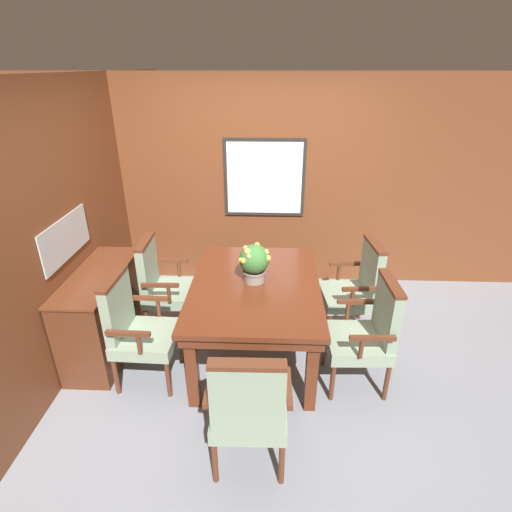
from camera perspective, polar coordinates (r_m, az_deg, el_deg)
The scene contains 11 objects.
ground_plane at distance 3.83m, azimuth 0.65°, elevation -15.26°, with size 14.00×14.00×0.00m, color gray.
wall_back at distance 4.77m, azimuth 1.38°, elevation 10.11°, with size 7.20×0.08×2.45m.
wall_left at distance 3.64m, azimuth -27.56°, elevation 2.02°, with size 0.08×7.20×2.45m.
dining_table at distance 3.59m, azimuth -0.10°, elevation -5.32°, with size 1.14×1.55×0.76m.
chair_right_near at distance 3.46m, azimuth 15.72°, elevation -10.24°, with size 0.52×0.56×1.00m.
chair_right_far at distance 4.07m, azimuth 14.17°, elevation -4.21°, with size 0.55×0.58×1.00m.
chair_head_near at distance 2.73m, azimuth -1.06°, elevation -20.62°, with size 0.55×0.51×1.00m.
chair_left_near at distance 3.53m, azimuth -16.79°, elevation -9.61°, with size 0.52×0.56×1.00m.
chair_left_far at distance 4.11m, azimuth -13.19°, elevation -3.76°, with size 0.52×0.56×1.00m.
potted_plant at distance 3.50m, azimuth -0.27°, elevation -0.86°, with size 0.28×0.27×0.35m.
sideboard_cabinet at distance 4.04m, azimuth -20.88°, elevation -7.51°, with size 0.45×1.17×0.82m.
Camera 1 is at (0.08, -2.89, 2.51)m, focal length 28.00 mm.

